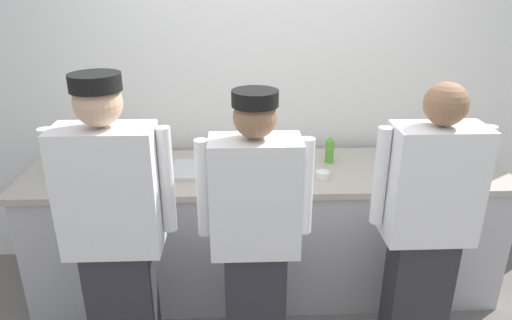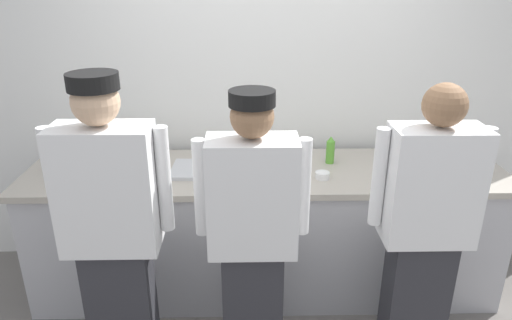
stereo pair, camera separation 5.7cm
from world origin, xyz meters
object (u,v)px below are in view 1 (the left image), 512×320
Objects in this scene: sheet_tray at (210,170)px; ramekin_green_sauce at (149,168)px; chef_near_left at (115,231)px; plate_stack_front at (151,157)px; chef_far_right at (427,225)px; squeeze_bottle_primary at (125,154)px; squeeze_bottle_secondary at (330,150)px; mixing_bowl_steel at (88,162)px; chefs_knife at (434,162)px; chef_center at (255,234)px; deli_cup at (253,176)px; ramekin_red_sauce at (322,174)px.

sheet_tray is 0.40m from ramekin_green_sauce.
plate_stack_front is (0.02, 0.93, 0.03)m from chef_near_left.
chef_far_right is 1.80m from plate_stack_front.
chef_far_right reaches higher than plate_stack_front.
squeeze_bottle_primary reaches higher than squeeze_bottle_secondary.
mixing_bowl_steel is 1.24× the size of chefs_knife.
chef_center is 0.99× the size of chef_far_right.
squeeze_bottle_primary is 1.10× the size of squeeze_bottle_secondary.
mixing_bowl_steel is (-0.37, -0.17, 0.04)m from plate_stack_front.
chef_near_left reaches higher than mixing_bowl_steel.
chef_center reaches higher than deli_cup.
squeeze_bottle_primary is at bearing 98.33° from chef_near_left.
mixing_bowl_steel is at bearing 174.06° from ramekin_red_sauce.
squeeze_bottle_primary is at bearing 170.33° from ramekin_red_sauce.
sheet_tray is (-0.26, 0.70, 0.06)m from chef_center.
sheet_tray is 0.81m from squeeze_bottle_secondary.
chef_near_left is 1.04× the size of chef_far_right.
squeeze_bottle_secondary is 0.28m from ramekin_red_sauce.
deli_cup is (0.27, -0.17, 0.03)m from sheet_tray.
mixing_bowl_steel is 1.50m from ramekin_red_sauce.
sheet_tray is 1.82× the size of chefs_knife.
sheet_tray is at bearing 147.34° from deli_cup.
chef_far_right is at bearing -28.12° from deli_cup.
mixing_bowl_steel is 2.29m from chefs_knife.
sheet_tray is 0.72m from ramekin_red_sauce.
plate_stack_front is at bearing 163.83° from ramekin_red_sauce.
plate_stack_front is (-0.68, 0.90, 0.08)m from chef_center.
chef_center reaches higher than ramekin_green_sauce.
squeeze_bottle_primary is at bearing 135.96° from chef_center.
ramekin_green_sauce is at bearing -0.21° from mixing_bowl_steel.
chef_center is at bearing -122.59° from squeeze_bottle_secondary.
ramekin_red_sauce is at bearing 27.95° from chef_near_left.
plate_stack_front is at bearing 95.18° from ramekin_green_sauce.
mixing_bowl_steel is 0.39m from ramekin_green_sauce.
plate_stack_front is 2.17× the size of ramekin_red_sauce.
chef_far_right is 0.81m from chefs_knife.
squeeze_bottle_secondary is (1.35, 0.04, -0.01)m from squeeze_bottle_primary.
ramekin_red_sauce is 0.99× the size of deli_cup.
squeeze_bottle_primary is at bearing 179.78° from chefs_knife.
ramekin_red_sauce is at bearing -9.67° from squeeze_bottle_primary.
plate_stack_front is at bearing 37.14° from squeeze_bottle_primary.
chef_near_left reaches higher than sheet_tray.
squeeze_bottle_primary is 0.87m from deli_cup.
chef_center is 17.91× the size of ramekin_red_sauce.
chef_far_right reaches higher than chef_center.
plate_stack_front reaches higher than ramekin_red_sauce.
plate_stack_front reaches higher than sheet_tray.
chef_center reaches higher than plate_stack_front.
sheet_tray is at bearing 150.79° from chef_far_right.
chefs_knife is at bearing 11.77° from deli_cup.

